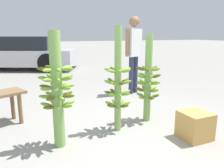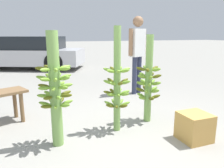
{
  "view_description": "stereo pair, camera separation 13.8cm",
  "coord_description": "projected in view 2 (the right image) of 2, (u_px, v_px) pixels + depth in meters",
  "views": [
    {
      "loc": [
        -1.15,
        -2.33,
        1.33
      ],
      "look_at": [
        0.11,
        0.56,
        0.61
      ],
      "focal_mm": 35.0,
      "sensor_mm": 36.0,
      "label": 1
    },
    {
      "loc": [
        -1.03,
        -2.38,
        1.33
      ],
      "look_at": [
        0.11,
        0.56,
        0.61
      ],
      "focal_mm": 35.0,
      "sensor_mm": 36.0,
      "label": 2
    }
  ],
  "objects": [
    {
      "name": "ground_plane",
      "position": [
        120.0,
        140.0,
        2.82
      ],
      "size": [
        80.0,
        80.0,
        0.0
      ],
      "primitive_type": "plane",
      "color": "gray"
    },
    {
      "name": "banana_stalk_left",
      "position": [
        55.0,
        89.0,
        2.55
      ],
      "size": [
        0.42,
        0.42,
        1.38
      ],
      "color": "#7AA851",
      "rests_on": "ground_plane"
    },
    {
      "name": "banana_stalk_right",
      "position": [
        148.0,
        81.0,
        3.31
      ],
      "size": [
        0.4,
        0.4,
        1.33
      ],
      "color": "#7AA851",
      "rests_on": "ground_plane"
    },
    {
      "name": "vendor_person",
      "position": [
        137.0,
        47.0,
        4.83
      ],
      "size": [
        0.54,
        0.3,
        1.72
      ],
      "rotation": [
        0.0,
        0.0,
        -2.73
      ],
      "color": "#2D334C",
      "rests_on": "ground_plane"
    },
    {
      "name": "produce_crate",
      "position": [
        194.0,
        127.0,
        2.79
      ],
      "size": [
        0.36,
        0.36,
        0.36
      ],
      "color": "#C69347",
      "rests_on": "ground_plane"
    },
    {
      "name": "banana_stalk_center",
      "position": [
        117.0,
        83.0,
        2.97
      ],
      "size": [
        0.39,
        0.39,
        1.44
      ],
      "color": "#7AA851",
      "rests_on": "ground_plane"
    },
    {
      "name": "parked_car",
      "position": [
        28.0,
        53.0,
        8.6
      ],
      "size": [
        4.66,
        3.4,
        1.25
      ],
      "rotation": [
        0.0,
        0.0,
        1.14
      ],
      "color": "#B7B7BC",
      "rests_on": "ground_plane"
    }
  ]
}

